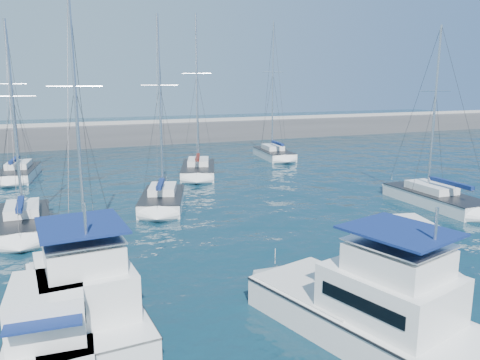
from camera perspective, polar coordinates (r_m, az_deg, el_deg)
name	(u,v)px	position (r m, az deg, el deg)	size (l,w,h in m)	color
ground	(282,275)	(22.75, 5.15, -11.47)	(220.00, 220.00, 0.00)	black
breakwater	(117,138)	(71.56, -14.73, 5.03)	(160.00, 6.00, 4.45)	#424244
motor_yacht_port_outer	(51,330)	(17.36, -22.01, -16.64)	(3.09, 6.23, 3.20)	silver
motor_yacht_port_inner	(84,301)	(18.59, -18.53, -13.76)	(4.14, 8.68, 4.69)	silver
motor_yacht_stbd_inner	(373,310)	(17.70, 15.88, -14.95)	(5.79, 9.35, 4.69)	silver
motor_yacht_stbd_outer	(403,258)	(23.42, 19.24, -8.93)	(3.83, 6.91, 3.20)	silver
sailboat_mid_a	(23,222)	(32.05, -24.92, -4.65)	(3.11, 7.60, 13.00)	silver
sailboat_mid_b	(84,248)	(25.93, -18.51, -7.89)	(4.69, 9.16, 14.02)	silver
sailboat_mid_c	(162,200)	(34.90, -9.43, -2.37)	(4.93, 7.28, 14.04)	silver
sailboat_mid_e	(435,198)	(37.84, 22.67, -2.08)	(3.38, 8.56, 13.34)	silver
sailboat_back_a	(18,173)	(49.59, -25.40, 0.81)	(4.13, 8.02, 14.16)	silver
sailboat_back_b	(198,169)	(46.65, -5.11, 1.31)	(5.63, 8.57, 15.81)	silver
sailboat_back_c	(274,153)	(57.08, 4.14, 3.25)	(3.99, 7.86, 16.41)	silver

